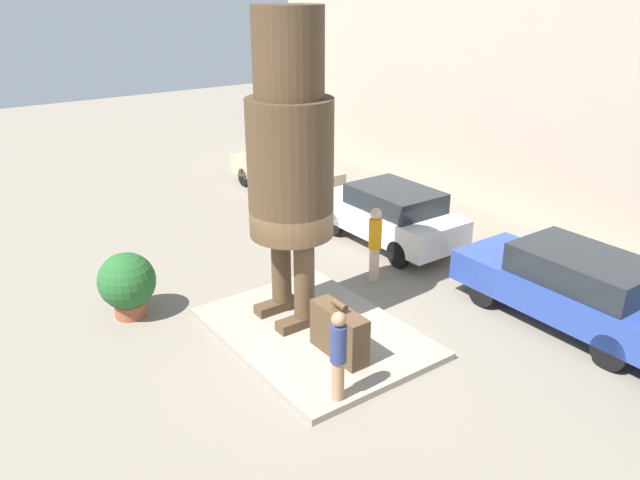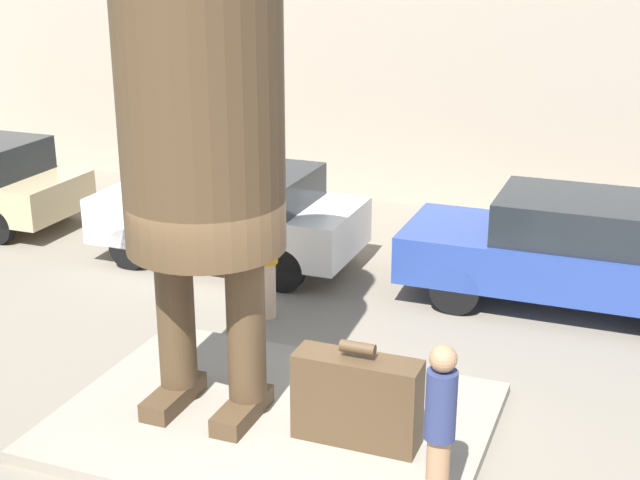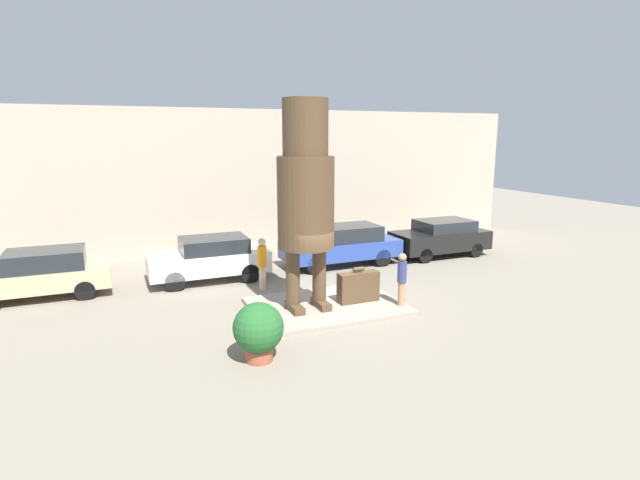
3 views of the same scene
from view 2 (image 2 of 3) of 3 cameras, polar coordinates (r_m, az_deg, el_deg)
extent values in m
plane|color=gray|center=(9.86, -2.97, -11.80)|extent=(60.00, 60.00, 0.00)
cube|color=gray|center=(9.83, -2.98, -11.47)|extent=(4.52, 3.30, 0.13)
cube|color=tan|center=(17.11, 9.42, 12.48)|extent=(28.00, 0.60, 6.34)
cube|color=#4C3823|center=(10.06, -9.34, -9.84)|extent=(0.32, 0.94, 0.21)
cube|color=#4C3823|center=(9.70, -4.98, -10.81)|extent=(0.32, 0.94, 0.21)
cylinder|color=#4C3823|center=(9.76, -9.22, -4.71)|extent=(0.41, 0.41, 1.64)
cylinder|color=#4C3823|center=(9.39, -4.76, -5.51)|extent=(0.41, 0.41, 1.64)
cylinder|color=#4C3823|center=(8.92, -7.59, 7.57)|extent=(1.64, 1.64, 2.64)
cube|color=#4C3823|center=(9.13, 2.38, -10.17)|extent=(1.30, 0.41, 0.93)
cylinder|color=#4C3823|center=(8.86, 2.43, -6.91)|extent=(0.36, 0.12, 0.12)
cylinder|color=#A87A56|center=(8.27, 7.53, -14.59)|extent=(0.21, 0.21, 0.73)
cylinder|color=navy|center=(7.91, 7.75, -10.42)|extent=(0.28, 0.28, 0.65)
sphere|color=#A87A56|center=(7.70, 7.90, -7.53)|extent=(0.24, 0.24, 0.24)
cylinder|color=black|center=(17.39, -16.44, 2.44)|extent=(0.63, 0.18, 0.63)
cube|color=silver|center=(14.31, -5.94, 1.26)|extent=(4.24, 1.83, 0.73)
cube|color=#1E2328|center=(14.04, -5.25, 3.60)|extent=(2.33, 1.65, 0.52)
cylinder|color=black|center=(14.39, -12.05, -0.50)|extent=(0.69, 0.18, 0.69)
cylinder|color=black|center=(15.71, -8.82, 1.37)|extent=(0.69, 0.18, 0.69)
cylinder|color=black|center=(13.19, -2.40, -1.90)|extent=(0.69, 0.18, 0.69)
cylinder|color=black|center=(14.62, 0.18, 0.25)|extent=(0.69, 0.18, 0.69)
cube|color=#284293|center=(13.01, 15.90, -1.30)|extent=(4.77, 1.85, 0.68)
cube|color=#1E2328|center=(12.80, 17.21, 1.25)|extent=(2.62, 1.66, 0.59)
cylinder|color=black|center=(12.56, 8.64, -3.17)|extent=(0.70, 0.18, 0.70)
cylinder|color=black|center=(14.09, 10.17, -0.76)|extent=(0.70, 0.18, 0.70)
cylinder|color=beige|center=(12.30, -3.38, -3.21)|extent=(0.23, 0.23, 0.81)
cylinder|color=orange|center=(12.03, -3.45, 0.16)|extent=(0.31, 0.31, 0.72)
sphere|color=beige|center=(11.88, -3.50, 2.42)|extent=(0.27, 0.27, 0.27)
camera|label=1|loc=(5.71, 100.59, 12.54)|focal=35.00mm
camera|label=3|loc=(10.95, -99.28, -2.32)|focal=28.00mm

